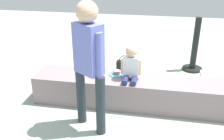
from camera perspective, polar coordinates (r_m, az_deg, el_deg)
The scene contains 12 objects.
ground_plane at distance 3.75m, azimuth 5.23°, elevation -7.51°, with size 12.00×12.00×0.00m, color #99A897.
concrete_ledge at distance 3.65m, azimuth 5.35°, elevation -4.82°, with size 2.88×0.51×0.40m, color gray.
child_seated at distance 3.46m, azimuth 4.23°, elevation 1.14°, with size 0.28×0.32×0.48m.
adult_standing at distance 2.86m, azimuth -5.18°, elevation 2.93°, with size 0.40×0.33×1.55m.
cake_plate at distance 3.66m, azimuth 1.04°, elevation -0.73°, with size 0.22×0.22×0.07m.
gift_bag at distance 4.30m, azimuth -5.42°, elevation -0.98°, with size 0.25×0.12×0.33m.
railing_post at distance 4.92m, azimuth 17.78°, elevation 3.91°, with size 0.36×0.36×0.98m.
water_bottle_near_gift at distance 4.91m, azimuth 6.16°, elevation 1.53°, with size 0.07×0.07×0.20m.
water_bottle_far_side at distance 4.41m, azimuth 14.38°, elevation -1.61°, with size 0.06×0.06×0.23m.
party_cup_red at distance 4.21m, azimuth 16.23°, elevation -3.97°, with size 0.09×0.09×0.10m, color red.
cake_box_white at distance 4.64m, azimuth 20.93°, elevation -1.63°, with size 0.31×0.29×0.14m, color white.
handbag_black_leather at distance 4.57m, azimuth 2.92°, elevation 0.56°, with size 0.30×0.11×0.37m.
Camera 1 is at (0.24, -3.19, 1.96)m, focal length 41.25 mm.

